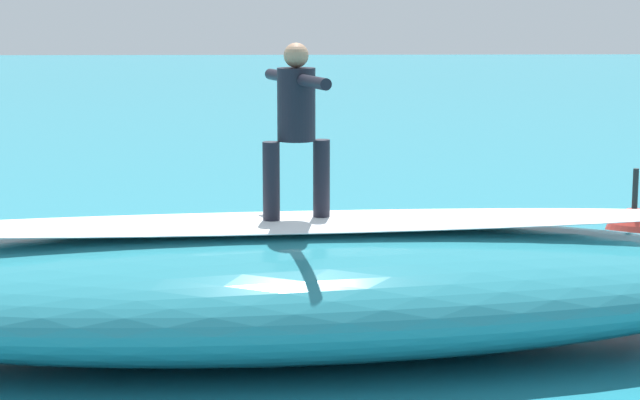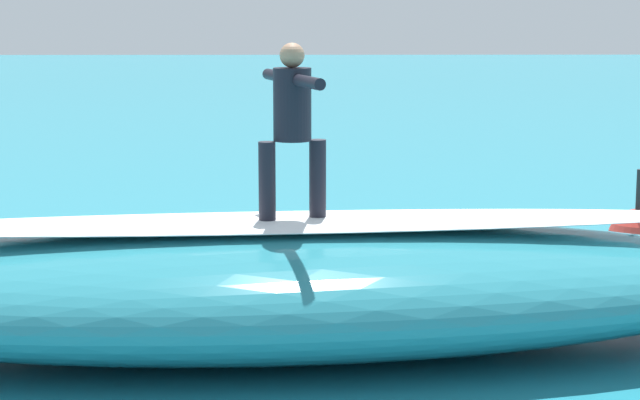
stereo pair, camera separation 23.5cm
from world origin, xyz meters
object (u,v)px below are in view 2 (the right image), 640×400
object	(u,v)px
surfer_paddling	(338,236)
buoy_marker	(637,237)
surfboard_paddling	(340,252)
surfer_riding	(292,118)
surfboard_riding	(293,223)

from	to	relation	value
surfer_paddling	buoy_marker	xyz separation A→B (m)	(-3.74, 0.75, 0.13)
surfboard_paddling	surfer_paddling	bearing A→B (deg)	180.00
surfer_riding	surfboard_paddling	world-z (taller)	surfer_riding
surfboard_paddling	buoy_marker	size ratio (longest dim) A/B	1.92
surfer_riding	surfer_paddling	world-z (taller)	surfer_riding
surfer_paddling	buoy_marker	bearing A→B (deg)	70.17
surfer_riding	surfer_paddling	size ratio (longest dim) A/B	0.95
surfboard_paddling	buoy_marker	bearing A→B (deg)	72.06
surfer_riding	surfboard_riding	bearing A→B (deg)	0.00
surfer_paddling	buoy_marker	size ratio (longest dim) A/B	1.43
surfer_riding	surfer_paddling	bearing A→B (deg)	-115.99
surfer_paddling	surfboard_riding	bearing A→B (deg)	-15.84
surfboard_riding	surfboard_paddling	xyz separation A→B (m)	(-0.57, -4.11, -1.17)
surfboard_riding	surfer_riding	size ratio (longest dim) A/B	1.19
surfboard_riding	surfer_riding	world-z (taller)	surfer_riding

